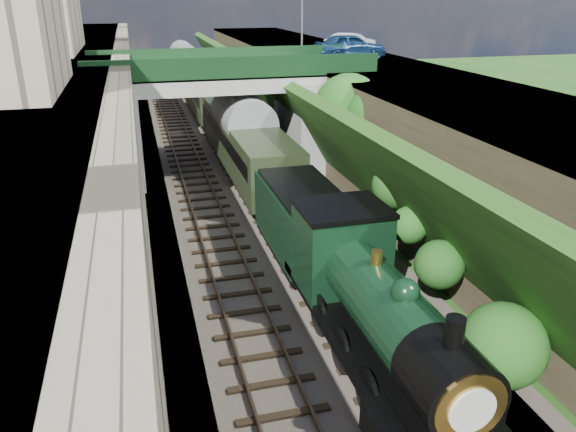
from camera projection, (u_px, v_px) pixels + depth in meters
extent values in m
cube|color=#473F38|center=(236.00, 192.00, 31.16)|extent=(10.00, 90.00, 0.20)
cube|color=#756B56|center=(127.00, 138.00, 28.57)|extent=(1.00, 90.00, 7.00)
cube|color=#262628|center=(54.00, 143.00, 27.72)|extent=(6.00, 90.00, 7.00)
cube|color=#262628|center=(397.00, 128.00, 32.35)|extent=(8.00, 90.00, 6.25)
cube|color=#1E4714|center=(323.00, 141.00, 31.42)|extent=(4.02, 90.00, 6.36)
sphere|color=#194C14|center=(503.00, 345.00, 15.27)|extent=(2.39, 2.39, 2.39)
sphere|color=#194C14|center=(439.00, 265.00, 18.79)|extent=(1.69, 1.69, 1.69)
sphere|color=#194C14|center=(409.00, 225.00, 21.12)|extent=(1.46, 1.46, 1.46)
sphere|color=#194C14|center=(397.00, 185.00, 22.96)|extent=(2.06, 2.06, 2.06)
sphere|color=#194C14|center=(344.00, 216.00, 25.62)|extent=(2.03, 2.03, 2.03)
sphere|color=#194C14|center=(371.00, 113.00, 27.63)|extent=(2.34, 2.34, 2.34)
sphere|color=#194C14|center=(325.00, 120.00, 31.98)|extent=(2.14, 2.14, 2.14)
sphere|color=#194C14|center=(322.00, 98.00, 33.87)|extent=(1.72, 1.72, 1.72)
sphere|color=#194C14|center=(276.00, 140.00, 37.66)|extent=(1.46, 1.46, 1.46)
sphere|color=#194C14|center=(268.00, 130.00, 39.96)|extent=(1.42, 1.42, 1.42)
sphere|color=#194C14|center=(281.00, 85.00, 41.85)|extent=(2.16, 2.16, 2.16)
sphere|color=#194C14|center=(255.00, 115.00, 44.23)|extent=(1.44, 1.44, 1.44)
sphere|color=#194C14|center=(264.00, 72.00, 47.16)|extent=(2.08, 2.08, 2.08)
sphere|color=#194C14|center=(247.00, 83.00, 50.65)|extent=(1.56, 1.56, 1.56)
sphere|color=#194C14|center=(252.00, 61.00, 52.35)|extent=(1.93, 1.93, 1.93)
sphere|color=#194C14|center=(245.00, 63.00, 54.46)|extent=(1.94, 1.94, 1.94)
sphere|color=#194C14|center=(220.00, 89.00, 59.36)|extent=(2.25, 2.25, 2.25)
sphere|color=#194C14|center=(217.00, 82.00, 61.78)|extent=(1.63, 1.63, 1.63)
cube|color=black|center=(200.00, 193.00, 30.63)|extent=(2.50, 90.00, 0.07)
cube|color=brown|center=(187.00, 192.00, 30.42)|extent=(0.08, 90.00, 0.14)
cube|color=brown|center=(213.00, 190.00, 30.77)|extent=(0.08, 90.00, 0.14)
cube|color=black|center=(257.00, 188.00, 31.40)|extent=(2.50, 90.00, 0.07)
cube|color=brown|center=(244.00, 187.00, 31.20)|extent=(0.08, 90.00, 0.14)
cube|color=brown|center=(270.00, 185.00, 31.54)|extent=(0.08, 90.00, 0.14)
cube|color=gray|center=(229.00, 79.00, 32.80)|extent=(16.00, 6.00, 0.90)
cube|color=#153A1A|center=(237.00, 68.00, 29.89)|extent=(16.00, 0.30, 1.20)
cube|color=#153A1A|center=(221.00, 57.00, 35.01)|extent=(16.00, 0.30, 1.20)
cube|color=gray|center=(128.00, 133.00, 32.40)|extent=(1.40, 6.40, 5.70)
cube|color=gray|center=(305.00, 123.00, 35.00)|extent=(2.40, 6.40, 5.70)
cube|color=gray|center=(30.00, 0.00, 33.92)|extent=(5.00, 10.00, 6.00)
cylinder|color=black|center=(347.00, 156.00, 30.24)|extent=(0.30, 0.30, 4.40)
sphere|color=#194C14|center=(348.00, 108.00, 29.28)|extent=(3.60, 3.60, 3.60)
sphere|color=#194C14|center=(351.00, 116.00, 30.34)|extent=(2.40, 2.40, 2.40)
cylinder|color=gray|center=(302.00, 10.00, 40.15)|extent=(0.14, 0.14, 6.00)
imported|color=navy|center=(350.00, 46.00, 37.68)|extent=(4.93, 2.18, 1.65)
imported|color=#B5B5BA|center=(350.00, 43.00, 41.69)|extent=(4.48, 3.31, 1.41)
cube|color=black|center=(385.00, 367.00, 15.93)|extent=(2.40, 8.40, 0.60)
cube|color=black|center=(372.00, 332.00, 16.62)|extent=(2.70, 10.00, 0.35)
cylinder|color=black|center=(386.00, 307.00, 15.42)|extent=(1.90, 5.60, 1.90)
cylinder|color=black|center=(448.00, 382.00, 12.46)|extent=(1.96, 1.80, 1.96)
cylinder|color=white|center=(473.00, 411.00, 11.58)|extent=(1.10, 0.05, 1.10)
cylinder|color=black|center=(454.00, 336.00, 12.02)|extent=(0.44, 0.44, 0.90)
sphere|color=black|center=(405.00, 293.00, 14.15)|extent=(0.76, 0.76, 0.76)
cylinder|color=#A57F33|center=(377.00, 259.00, 15.73)|extent=(0.32, 0.32, 0.50)
cube|color=black|center=(341.00, 249.00, 18.59)|extent=(2.75, 2.40, 2.80)
cube|color=black|center=(343.00, 208.00, 18.06)|extent=(2.85, 2.50, 0.15)
cube|color=black|center=(383.00, 430.00, 13.16)|extent=(0.60, 1.40, 0.90)
cube|color=black|center=(477.00, 410.00, 13.77)|extent=(0.60, 1.40, 0.90)
cube|color=black|center=(303.00, 250.00, 23.30)|extent=(2.30, 6.00, 0.50)
cube|color=black|center=(303.00, 245.00, 23.21)|extent=(2.60, 6.00, 0.50)
cube|color=black|center=(303.00, 218.00, 22.76)|extent=(2.70, 6.00, 2.40)
cube|color=black|center=(303.00, 189.00, 22.30)|extent=(2.50, 5.60, 0.20)
cube|color=black|center=(245.00, 167.00, 34.62)|extent=(2.30, 17.00, 0.40)
cube|color=black|center=(244.00, 163.00, 34.52)|extent=(2.50, 17.00, 0.50)
cube|color=#222D19|center=(244.00, 139.00, 33.97)|extent=(2.80, 18.00, 2.70)
cube|color=slate|center=(243.00, 115.00, 33.41)|extent=(2.90, 18.00, 0.50)
cube|color=black|center=(205.00, 110.00, 51.48)|extent=(2.30, 17.00, 0.40)
cube|color=black|center=(205.00, 107.00, 51.38)|extent=(2.50, 17.00, 0.50)
cube|color=#222D19|center=(204.00, 91.00, 50.83)|extent=(2.80, 18.00, 2.70)
cube|color=slate|center=(203.00, 74.00, 50.27)|extent=(2.90, 18.00, 0.50)
cube|color=black|center=(185.00, 81.00, 68.34)|extent=(2.30, 17.00, 0.40)
cube|color=black|center=(185.00, 79.00, 68.24)|extent=(2.50, 17.00, 0.50)
cube|color=#222D19|center=(184.00, 66.00, 67.69)|extent=(2.80, 18.00, 2.70)
cube|color=slate|center=(184.00, 54.00, 67.13)|extent=(2.90, 18.00, 0.50)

